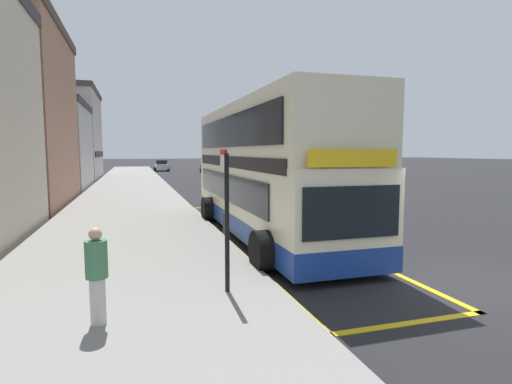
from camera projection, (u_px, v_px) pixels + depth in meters
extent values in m
plane|color=black|center=(206.00, 181.00, 39.26)|extent=(260.00, 260.00, 0.00)
cube|color=gray|center=(131.00, 182.00, 37.22)|extent=(6.00, 76.00, 0.14)
cube|color=beige|center=(265.00, 196.00, 13.78)|extent=(2.55, 11.42, 2.30)
cube|color=beige|center=(265.00, 134.00, 13.57)|extent=(2.52, 11.19, 1.90)
cube|color=navy|center=(265.00, 220.00, 13.86)|extent=(2.57, 11.44, 0.60)
cube|color=black|center=(265.00, 161.00, 13.66)|extent=(2.58, 10.51, 0.36)
cube|color=black|center=(226.00, 187.00, 13.75)|extent=(0.04, 9.14, 0.90)
cube|color=black|center=(228.00, 132.00, 13.19)|extent=(0.04, 10.05, 1.00)
cube|color=black|center=(352.00, 212.00, 8.30)|extent=(2.24, 0.04, 1.10)
cube|color=yellow|center=(354.00, 158.00, 8.19)|extent=(2.04, 0.04, 0.36)
cylinder|color=black|center=(265.00, 251.00, 9.56)|extent=(0.56, 1.00, 1.00)
cylinder|color=black|center=(366.00, 243.00, 10.35)|extent=(0.56, 1.00, 1.00)
cylinder|color=black|center=(210.00, 209.00, 16.46)|extent=(0.56, 1.00, 1.00)
cylinder|color=black|center=(272.00, 207.00, 17.25)|extent=(0.56, 1.00, 1.00)
cube|color=gold|center=(225.00, 238.00, 13.29)|extent=(0.16, 14.96, 0.01)
cube|color=gold|center=(307.00, 233.00, 14.16)|extent=(0.16, 14.96, 0.01)
cube|color=gold|center=(409.00, 323.00, 6.69)|extent=(3.13, 0.16, 0.01)
cube|color=gold|center=(222.00, 207.00, 20.77)|extent=(3.13, 0.16, 0.01)
cylinder|color=black|center=(227.00, 223.00, 7.70)|extent=(0.09, 0.09, 2.68)
cube|color=silver|center=(224.00, 162.00, 7.82)|extent=(0.05, 0.42, 0.30)
cube|color=red|center=(224.00, 152.00, 7.80)|extent=(0.05, 0.42, 0.10)
cube|color=black|center=(226.00, 225.00, 7.80)|extent=(0.06, 0.28, 0.40)
cube|color=#B2ADA8|center=(26.00, 148.00, 30.68)|extent=(8.64, 9.60, 6.22)
cube|color=#383338|center=(24.00, 104.00, 30.34)|extent=(8.82, 9.79, 0.50)
cube|color=gray|center=(23.00, 94.00, 30.09)|extent=(0.60, 0.60, 0.90)
cube|color=#B2ADA8|center=(42.00, 136.00, 40.93)|extent=(10.77, 11.49, 8.78)
cube|color=#473833|center=(39.00, 90.00, 40.47)|extent=(10.98, 11.72, 0.50)
cube|color=black|center=(99.00, 154.00, 42.69)|extent=(0.08, 9.77, 0.56)
cube|color=#B2B5BA|center=(161.00, 167.00, 59.37)|extent=(1.76, 4.20, 0.72)
cube|color=black|center=(161.00, 162.00, 59.21)|extent=(1.52, 1.90, 0.60)
cylinder|color=black|center=(155.00, 169.00, 60.38)|extent=(0.22, 0.60, 0.60)
cylinder|color=black|center=(167.00, 169.00, 60.92)|extent=(0.22, 0.60, 0.60)
cylinder|color=black|center=(156.00, 169.00, 57.90)|extent=(0.22, 0.60, 0.60)
cylinder|color=black|center=(169.00, 169.00, 58.44)|extent=(0.22, 0.60, 0.60)
cube|color=maroon|center=(209.00, 168.00, 53.74)|extent=(1.76, 4.20, 0.72)
cube|color=black|center=(209.00, 163.00, 53.58)|extent=(1.52, 1.90, 0.60)
cylinder|color=black|center=(201.00, 170.00, 54.74)|extent=(0.22, 0.60, 0.60)
cylinder|color=black|center=(214.00, 170.00, 55.29)|extent=(0.22, 0.60, 0.60)
cylinder|color=black|center=(204.00, 171.00, 52.27)|extent=(0.22, 0.60, 0.60)
cylinder|color=black|center=(218.00, 171.00, 52.81)|extent=(0.22, 0.60, 0.60)
cylinder|color=#B7B2AD|center=(98.00, 301.00, 6.31)|extent=(0.24, 0.24, 0.75)
cylinder|color=#3F724C|center=(96.00, 259.00, 6.25)|extent=(0.34, 0.34, 0.59)
sphere|color=tan|center=(95.00, 234.00, 6.21)|extent=(0.20, 0.20, 0.20)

